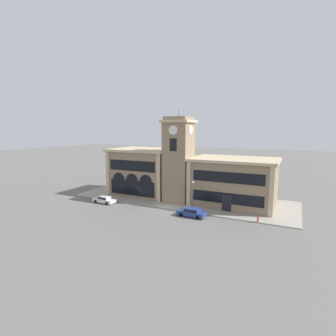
{
  "coord_description": "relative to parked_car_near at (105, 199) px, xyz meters",
  "views": [
    {
      "loc": [
        19.4,
        -37.83,
        13.29
      ],
      "look_at": [
        -1.01,
        3.21,
        6.53
      ],
      "focal_mm": 28.0,
      "sensor_mm": 36.0,
      "label": 1
    }
  ],
  "objects": [
    {
      "name": "parked_car_near",
      "position": [
        0.0,
        0.0,
        0.0
      ],
      "size": [
        4.36,
        1.97,
        1.27
      ],
      "rotation": [
        0.0,
        0.0,
        3.1
      ],
      "color": "silver",
      "rests_on": "ground_plane"
    },
    {
      "name": "town_hall_left_wing",
      "position": [
        2.92,
        9.27,
        4.06
      ],
      "size": [
        12.99,
        10.02,
        9.41
      ],
      "color": "#897056",
      "rests_on": "ground_plane"
    },
    {
      "name": "clock_tower",
      "position": [
        11.65,
        6.93,
        7.14
      ],
      "size": [
        5.27,
        5.27,
        16.75
      ],
      "color": "#897056",
      "rests_on": "ground_plane"
    },
    {
      "name": "street_lamp",
      "position": [
        16.3,
        2.22,
        2.8
      ],
      "size": [
        0.36,
        0.36,
        4.94
      ],
      "color": "#4C4C51",
      "rests_on": "sidewalk_kerb"
    },
    {
      "name": "fire_hydrant",
      "position": [
        26.56,
        1.66,
        -0.09
      ],
      "size": [
        0.22,
        0.22,
        0.87
      ],
      "color": "red",
      "rests_on": "sidewalk_kerb"
    },
    {
      "name": "sidewalk_kerb",
      "position": [
        11.65,
        8.7,
        -0.59
      ],
      "size": [
        41.24,
        14.53,
        0.15
      ],
      "color": "gray",
      "rests_on": "ground_plane"
    },
    {
      "name": "parked_car_mid",
      "position": [
        17.07,
        0.0,
        0.03
      ],
      "size": [
        4.43,
        1.99,
        1.34
      ],
      "rotation": [
        0.0,
        0.0,
        3.1
      ],
      "color": "navy",
      "rests_on": "ground_plane"
    },
    {
      "name": "town_hall_right_wing",
      "position": [
        21.25,
        9.28,
        3.53
      ],
      "size": [
        14.73,
        10.02,
        8.35
      ],
      "color": "#897056",
      "rests_on": "ground_plane"
    },
    {
      "name": "ground_plane",
      "position": [
        11.65,
        1.44,
        -0.66
      ],
      "size": [
        300.0,
        300.0,
        0.0
      ],
      "primitive_type": "plane",
      "color": "#605E5B"
    },
    {
      "name": "bollard",
      "position": [
        -0.58,
        2.0,
        0.0
      ],
      "size": [
        0.18,
        0.18,
        1.06
      ],
      "color": "black",
      "rests_on": "sidewalk_kerb"
    }
  ]
}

